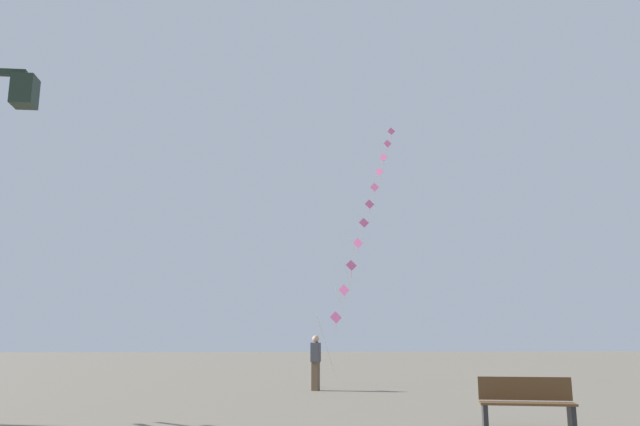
# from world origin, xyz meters

# --- Properties ---
(ground_plane) EXTENTS (160.00, 160.00, 0.00)m
(ground_plane) POSITION_xyz_m (0.00, 20.00, 0.00)
(ground_plane) COLOR #756B5B
(kite_train) EXTENTS (5.80, 12.72, 13.86)m
(kite_train) POSITION_xyz_m (5.64, 26.87, 7.42)
(kite_train) COLOR brown
(kite_train) RESTS_ON ground_plane
(kite_flyer) EXTENTS (0.37, 0.62, 1.71)m
(kite_flyer) POSITION_xyz_m (2.49, 18.72, 0.90)
(kite_flyer) COLOR brown
(kite_flyer) RESTS_ON ground_plane
(park_bench) EXTENTS (1.66, 0.84, 0.89)m
(park_bench) POSITION_xyz_m (5.34, 9.38, 0.45)
(park_bench) COLOR brown
(park_bench) RESTS_ON ground_plane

